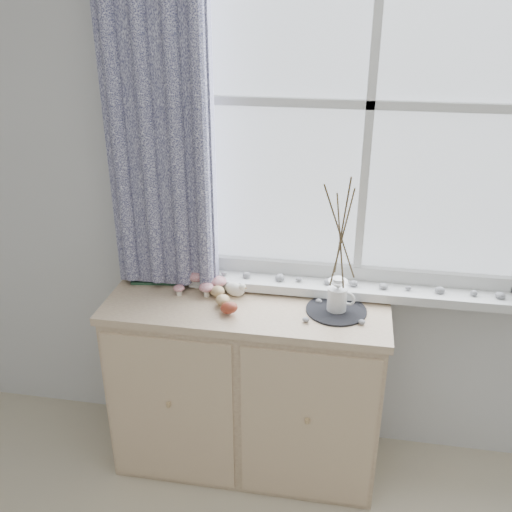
# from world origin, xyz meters

# --- Properties ---
(room_shell) EXTENTS (4.04, 4.04, 2.62)m
(room_shell) POSITION_xyz_m (0.01, 0.13, 1.66)
(room_shell) COLOR silver
(room_shell) RESTS_ON ground
(sideboard) EXTENTS (1.20, 0.45, 0.85)m
(sideboard) POSITION_xyz_m (-0.15, 1.75, 0.43)
(sideboard) COLOR beige
(sideboard) RESTS_ON ground
(botanical_book) EXTENTS (0.32, 0.17, 0.21)m
(botanical_book) POSITION_xyz_m (-0.57, 1.87, 0.96)
(botanical_book) COLOR #21452E
(botanical_book) RESTS_ON sideboard
(toadstool_cluster) EXTENTS (0.22, 0.15, 0.09)m
(toadstool_cluster) POSITION_xyz_m (-0.36, 1.84, 0.90)
(toadstool_cluster) COLOR white
(toadstool_cluster) RESTS_ON sideboard
(wooden_eggs) EXTENTS (0.14, 0.18, 0.08)m
(wooden_eggs) POSITION_xyz_m (-0.24, 1.72, 0.88)
(wooden_eggs) COLOR tan
(wooden_eggs) RESTS_ON sideboard
(songbird_figurine) EXTENTS (0.14, 0.10, 0.07)m
(songbird_figurine) POSITION_xyz_m (-0.21, 1.82, 0.88)
(songbird_figurine) COLOR white
(songbird_figurine) RESTS_ON sideboard
(crocheted_doily) EXTENTS (0.25, 0.25, 0.01)m
(crocheted_doily) POSITION_xyz_m (0.23, 1.76, 0.85)
(crocheted_doily) COLOR black
(crocheted_doily) RESTS_ON sideboard
(twig_pitcher) EXTENTS (0.28, 0.28, 0.61)m
(twig_pitcher) POSITION_xyz_m (0.23, 1.76, 1.20)
(twig_pitcher) COLOR silver
(twig_pitcher) RESTS_ON crocheted_doily
(sideboard_pebbles) EXTENTS (0.33, 0.22, 0.02)m
(sideboard_pebbles) POSITION_xyz_m (0.15, 1.75, 0.86)
(sideboard_pebbles) COLOR #959598
(sideboard_pebbles) RESTS_ON sideboard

